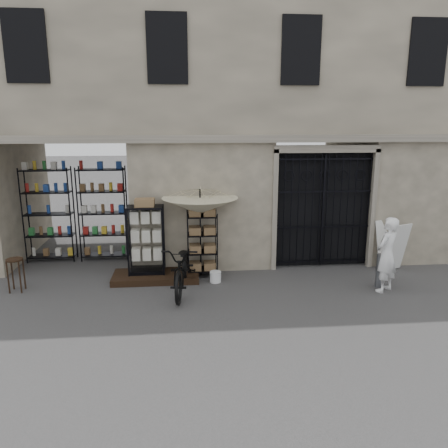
{
  "coord_description": "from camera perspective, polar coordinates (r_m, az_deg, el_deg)",
  "views": [
    {
      "loc": [
        -1.7,
        -8.28,
        3.65
      ],
      "look_at": [
        -0.8,
        1.4,
        1.35
      ],
      "focal_mm": 35.0,
      "sensor_mm": 36.0,
      "label": 1
    }
  ],
  "objects": [
    {
      "name": "iron_gate",
      "position": [
        11.32,
        12.55,
        2.03
      ],
      "size": [
        2.5,
        0.21,
        3.0
      ],
      "color": "black",
      "rests_on": "ground"
    },
    {
      "name": "display_cabinet",
      "position": [
        10.37,
        -10.11,
        -2.49
      ],
      "size": [
        0.81,
        0.52,
        1.73
      ],
      "rotation": [
        0.0,
        0.0,
        0.04
      ],
      "color": "black",
      "rests_on": "step_platform"
    },
    {
      "name": "main_building",
      "position": [
        12.43,
        2.69,
        17.22
      ],
      "size": [
        14.0,
        4.0,
        9.0
      ],
      "primitive_type": "cube",
      "color": "tan",
      "rests_on": "ground"
    },
    {
      "name": "shop_shelving",
      "position": [
        12.17,
        -18.74,
        1.22
      ],
      "size": [
        2.7,
        0.5,
        2.5
      ],
      "primitive_type": "cube",
      "color": "black",
      "rests_on": "ground"
    },
    {
      "name": "shop_recess",
      "position": [
        11.63,
        -19.15,
        1.91
      ],
      "size": [
        3.0,
        1.7,
        3.0
      ],
      "primitive_type": "cube",
      "color": "black",
      "rests_on": "ground"
    },
    {
      "name": "bicycle",
      "position": [
        9.75,
        -5.29,
        -8.73
      ],
      "size": [
        0.86,
        1.18,
        2.1
      ],
      "primitive_type": "imported",
      "rotation": [
        0.0,
        0.0,
        -0.12
      ],
      "color": "black",
      "rests_on": "ground"
    },
    {
      "name": "steel_bollard",
      "position": [
        10.42,
        19.61,
        -5.73
      ],
      "size": [
        0.18,
        0.18,
        0.78
      ],
      "primitive_type": "cylinder",
      "rotation": [
        0.0,
        0.0,
        -0.35
      ],
      "color": "slate",
      "rests_on": "ground"
    },
    {
      "name": "white_bucket",
      "position": [
        10.2,
        -1.13,
        -6.91
      ],
      "size": [
        0.33,
        0.33,
        0.25
      ],
      "primitive_type": "cylinder",
      "rotation": [
        0.0,
        0.0,
        0.32
      ],
      "color": "white",
      "rests_on": "ground"
    },
    {
      "name": "shopkeeper",
      "position": [
        10.36,
        20.11,
        -8.17
      ],
      "size": [
        1.48,
        1.69,
        0.4
      ],
      "primitive_type": "imported",
      "rotation": [
        0.0,
        0.0,
        3.78
      ],
      "color": "white",
      "rests_on": "ground"
    },
    {
      "name": "easel_sign",
      "position": [
        11.68,
        21.05,
        -2.63
      ],
      "size": [
        0.77,
        0.82,
        1.2
      ],
      "rotation": [
        0.0,
        0.0,
        0.37
      ],
      "color": "silver",
      "rests_on": "ground"
    },
    {
      "name": "wooden_stool",
      "position": [
        10.61,
        -25.53,
        -5.94
      ],
      "size": [
        0.46,
        0.46,
        0.74
      ],
      "rotation": [
        0.0,
        0.0,
        0.37
      ],
      "color": "black",
      "rests_on": "ground"
    },
    {
      "name": "ground",
      "position": [
        9.21,
        5.86,
        -10.12
      ],
      "size": [
        80.0,
        80.0,
        0.0
      ],
      "primitive_type": "plane",
      "color": "black",
      "rests_on": "ground"
    },
    {
      "name": "wire_rack",
      "position": [
        10.44,
        -2.85,
        -2.73
      ],
      "size": [
        0.77,
        0.62,
        1.57
      ],
      "rotation": [
        0.0,
        0.0,
        -0.21
      ],
      "color": "black",
      "rests_on": "ground"
    },
    {
      "name": "market_umbrella",
      "position": [
        10.21,
        -3.15,
        2.98
      ],
      "size": [
        2.05,
        2.07,
        2.53
      ],
      "rotation": [
        0.0,
        0.0,
        -0.41
      ],
      "color": "black",
      "rests_on": "ground"
    },
    {
      "name": "step_platform",
      "position": [
        10.49,
        -8.88,
        -6.79
      ],
      "size": [
        2.0,
        0.9,
        0.15
      ],
      "primitive_type": "cube",
      "color": "black",
      "rests_on": "ground"
    }
  ]
}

